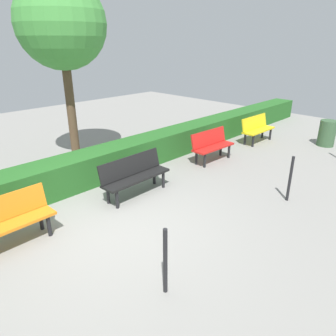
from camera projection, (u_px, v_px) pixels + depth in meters
ground_plane at (117, 226)px, 5.82m from camera, size 23.49×23.49×0.00m
bench_yellow at (257, 128)px, 10.51m from camera, size 1.42×0.49×0.86m
bench_red at (212, 144)px, 8.85m from camera, size 1.40×0.52×0.86m
bench_black at (134, 174)px, 6.87m from camera, size 1.66×0.50×0.86m
bench_orange at (9, 219)px, 5.15m from camera, size 1.38×0.49×0.86m
hedge_row at (105, 163)px, 7.82m from camera, size 19.49×0.78×0.74m
tree_near at (61, 25)px, 7.78m from camera, size 2.25×2.25×4.71m
railing_post_mid at (290, 179)px, 6.59m from camera, size 0.06×0.06×1.00m
railing_post_far at (165, 261)px, 4.13m from camera, size 0.06×0.06×1.00m
trash_bin at (327, 133)px, 10.14m from camera, size 0.52×0.52×0.83m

